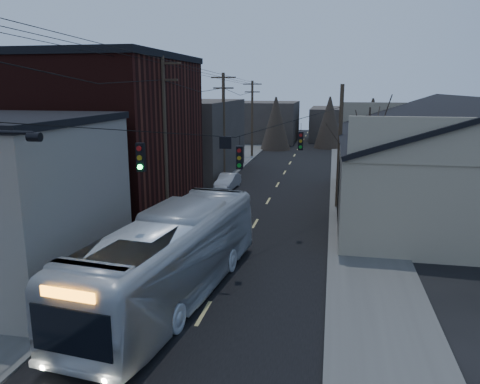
# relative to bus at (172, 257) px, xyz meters

# --- Properties ---
(road_surface) EXTENTS (9.00, 110.00, 0.02)m
(road_surface) POSITION_rel_bus_xyz_m (1.56, 20.94, -1.75)
(road_surface) COLOR black
(road_surface) RESTS_ON ground
(sidewalk_left) EXTENTS (4.00, 110.00, 0.12)m
(sidewalk_left) POSITION_rel_bus_xyz_m (-4.94, 20.94, -1.70)
(sidewalk_left) COLOR #474744
(sidewalk_left) RESTS_ON ground
(sidewalk_right) EXTENTS (4.00, 110.00, 0.12)m
(sidewalk_right) POSITION_rel_bus_xyz_m (8.06, 20.94, -1.70)
(sidewalk_right) COLOR #474744
(sidewalk_right) RESTS_ON ground
(building_clapboard) EXTENTS (8.00, 8.00, 7.00)m
(building_clapboard) POSITION_rel_bus_xyz_m (-7.44, -0.06, 1.74)
(building_clapboard) COLOR gray
(building_clapboard) RESTS_ON ground
(building_brick) EXTENTS (10.00, 12.00, 10.00)m
(building_brick) POSITION_rel_bus_xyz_m (-8.44, 10.94, 3.24)
(building_brick) COLOR black
(building_brick) RESTS_ON ground
(building_left_far) EXTENTS (9.00, 14.00, 7.00)m
(building_left_far) POSITION_rel_bus_xyz_m (-7.94, 26.94, 1.74)
(building_left_far) COLOR #37302C
(building_left_far) RESTS_ON ground
(warehouse) EXTENTS (16.16, 20.60, 7.73)m
(warehouse) POSITION_rel_bus_xyz_m (14.56, 15.94, 0.94)
(warehouse) COLOR gray
(warehouse) RESTS_ON ground
(building_far_left) EXTENTS (10.00, 12.00, 6.00)m
(building_far_left) POSITION_rel_bus_xyz_m (-4.44, 55.94, 1.24)
(building_far_left) COLOR #37302C
(building_far_left) RESTS_ON ground
(building_far_right) EXTENTS (12.00, 14.00, 5.00)m
(building_far_right) POSITION_rel_bus_xyz_m (8.56, 60.94, 0.74)
(building_far_right) COLOR #37302C
(building_far_right) RESTS_ON ground
(bare_tree) EXTENTS (0.40, 0.40, 7.20)m
(bare_tree) POSITION_rel_bus_xyz_m (8.06, 10.94, 1.84)
(bare_tree) COLOR black
(bare_tree) RESTS_ON ground
(utility_lines) EXTENTS (11.24, 45.28, 10.50)m
(utility_lines) POSITION_rel_bus_xyz_m (-1.55, 15.09, 3.20)
(utility_lines) COLOR #382B1E
(utility_lines) RESTS_ON ground
(bus) EXTENTS (4.39, 12.88, 3.52)m
(bus) POSITION_rel_bus_xyz_m (0.00, 0.00, 0.00)
(bus) COLOR silver
(bus) RESTS_ON ground
(parked_car) EXTENTS (1.59, 3.93, 1.27)m
(parked_car) POSITION_rel_bus_xyz_m (-2.33, 20.53, -1.12)
(parked_car) COLOR #9DA0A4
(parked_car) RESTS_ON ground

